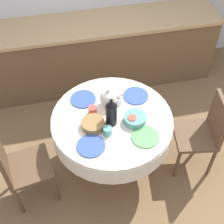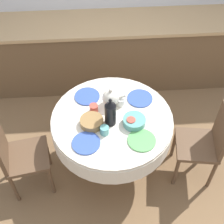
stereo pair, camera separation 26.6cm
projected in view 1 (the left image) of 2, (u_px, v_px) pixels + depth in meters
The scene contains 17 objects.
ground_plane at pixel (112, 164), 3.40m from camera, with size 12.00×12.00×0.00m, color brown.
kitchen_counter at pixel (89, 54), 4.00m from camera, with size 3.24×0.64×0.89m.
dining_table at pixel (112, 127), 2.93m from camera, with size 1.12×1.12×0.77m.
chair_left at pixel (203, 131), 3.06m from camera, with size 0.46×0.46×0.90m.
chair_right at pixel (19, 165), 2.80m from camera, with size 0.46×0.46×0.90m.
plate_near_left at pixel (91, 146), 2.61m from camera, with size 0.24×0.24×0.01m, color #3856AD.
cup_near_left at pixel (108, 131), 2.68m from camera, with size 0.08×0.08×0.08m, color #5BA39E.
plate_near_right at pixel (145, 137), 2.68m from camera, with size 0.24×0.24×0.01m, color #5BA85B.
cup_near_right at pixel (132, 120), 2.76m from camera, with size 0.08×0.08×0.08m, color #CC4C3D.
plate_far_left at pixel (83, 99), 2.99m from camera, with size 0.24×0.24×0.01m, color #3856AD.
cup_far_left at pixel (93, 110), 2.85m from camera, with size 0.08×0.08×0.08m, color #CC4C3D.
plate_far_right at pixel (136, 96), 3.02m from camera, with size 0.24×0.24×0.01m, color #3856AD.
cup_far_right at pixel (118, 101), 2.93m from camera, with size 0.08×0.08×0.08m, color white.
coffee_carafe at pixel (111, 113), 2.70m from camera, with size 0.10×0.10×0.30m.
teapot at pixel (108, 98), 2.88m from camera, with size 0.22×0.16×0.21m.
bread_basket at pixel (93, 124), 2.74m from camera, with size 0.21×0.21×0.06m, color olive.
fruit_bowl at pixel (135, 119), 2.78m from camera, with size 0.20×0.20×0.07m, color #569993.
Camera 1 is at (-0.40, -1.83, 2.90)m, focal length 50.00 mm.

